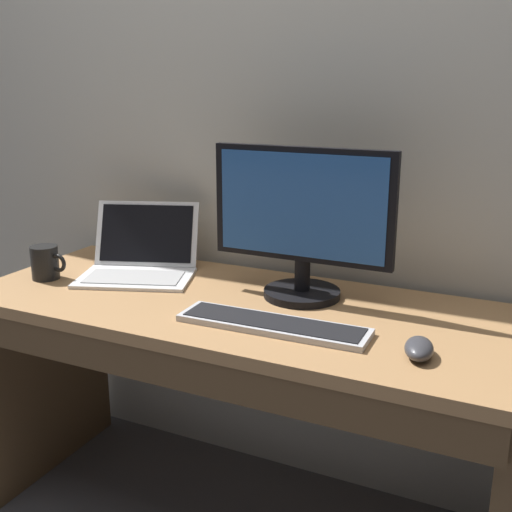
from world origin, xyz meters
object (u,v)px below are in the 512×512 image
Objects in this scene: coffee_mug at (46,262)px; wired_keyboard at (273,324)px; external_monitor at (302,224)px; computer_mouse at (419,348)px; laptop_white at (140,259)px.

wired_keyboard is at bearing -4.52° from coffee_mug.
external_monitor is 4.16× the size of coffee_mug.
wired_keyboard is at bearing 167.32° from computer_mouse.
external_monitor is at bearing 136.31° from computer_mouse.
wired_keyboard is (0.02, -0.24, -0.21)m from external_monitor.
external_monitor reaches higher than laptop_white.
external_monitor is at bearing 94.74° from wired_keyboard.
coffee_mug reaches higher than computer_mouse.
computer_mouse is (0.93, -0.25, -0.03)m from laptop_white.
external_monitor reaches higher than computer_mouse.
laptop_white is at bearing 157.78° from wired_keyboard.
laptop_white is 0.29m from coffee_mug.
external_monitor is at bearing 0.72° from laptop_white.
laptop_white is 3.43× the size of coffee_mug.
laptop_white reaches higher than computer_mouse.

